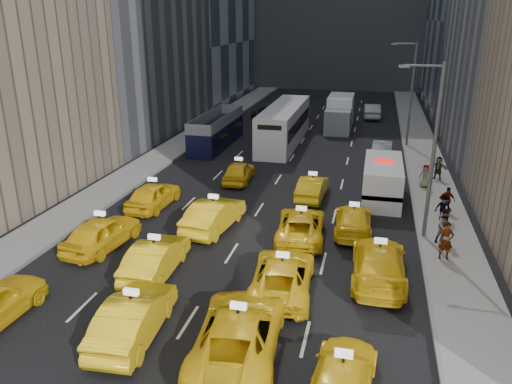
{
  "coord_description": "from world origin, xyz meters",
  "views": [
    {
      "loc": [
        6.29,
        -13.2,
        11.02
      ],
      "look_at": [
        0.39,
        11.55,
        2.0
      ],
      "focal_mm": 35.0,
      "sensor_mm": 36.0,
      "label": 1
    }
  ],
  "objects_px": {
    "city_bus": "(284,125)",
    "pedestrian_0": "(446,241)",
    "nypd_van": "(382,181)",
    "box_truck": "(340,113)",
    "double_decker": "(217,130)"
  },
  "relations": [
    {
      "from": "city_bus",
      "to": "pedestrian_0",
      "type": "bearing_deg",
      "value": -68.48
    },
    {
      "from": "nypd_van",
      "to": "box_truck",
      "type": "height_order",
      "value": "box_truck"
    },
    {
      "from": "city_bus",
      "to": "double_decker",
      "type": "bearing_deg",
      "value": -164.31
    },
    {
      "from": "double_decker",
      "to": "box_truck",
      "type": "height_order",
      "value": "box_truck"
    },
    {
      "from": "city_bus",
      "to": "pedestrian_0",
      "type": "xyz_separation_m",
      "value": [
        11.58,
        -21.27,
        -0.61
      ]
    },
    {
      "from": "box_truck",
      "to": "pedestrian_0",
      "type": "relative_size",
      "value": 4.01
    },
    {
      "from": "pedestrian_0",
      "to": "city_bus",
      "type": "bearing_deg",
      "value": 109.01
    },
    {
      "from": "double_decker",
      "to": "box_truck",
      "type": "relative_size",
      "value": 1.34
    },
    {
      "from": "nypd_van",
      "to": "pedestrian_0",
      "type": "bearing_deg",
      "value": -67.89
    },
    {
      "from": "box_truck",
      "to": "double_decker",
      "type": "bearing_deg",
      "value": -142.82
    },
    {
      "from": "double_decker",
      "to": "city_bus",
      "type": "height_order",
      "value": "city_bus"
    },
    {
      "from": "double_decker",
      "to": "city_bus",
      "type": "bearing_deg",
      "value": 17.13
    },
    {
      "from": "pedestrian_0",
      "to": "nypd_van",
      "type": "bearing_deg",
      "value": 99.99
    },
    {
      "from": "box_truck",
      "to": "pedestrian_0",
      "type": "bearing_deg",
      "value": -81.95
    },
    {
      "from": "pedestrian_0",
      "to": "double_decker",
      "type": "bearing_deg",
      "value": 122.82
    }
  ]
}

